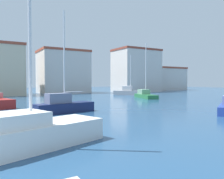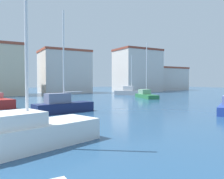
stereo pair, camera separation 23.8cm
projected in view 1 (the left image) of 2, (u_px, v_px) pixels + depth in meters
The scene contains 8 objects.
water at pixel (110, 103), 27.81m from camera, with size 160.00×160.00×0.00m, color navy.
sailboat_grey_near_pier at pixel (130, 92), 43.96m from camera, with size 5.63×6.40×7.78m.
sailboat_navy_far_left at pixel (63, 105), 18.77m from camera, with size 5.25×2.35×8.51m.
sailboat_green_distant_north at pixel (145, 95), 35.92m from camera, with size 3.33×6.09×8.72m.
sailboat_white_mid_harbor at pixel (29, 133), 8.66m from camera, with size 6.26×3.71×7.99m.
waterfront_apartments at pixel (63, 72), 51.77m from camera, with size 10.69×8.70×9.79m.
yacht_club at pixel (136, 71), 58.40m from camera, with size 11.13×7.96×10.99m.
harbor_office at pixel (161, 79), 70.66m from camera, with size 13.25×9.74×7.08m.
Camera 1 is at (1.09, -4.00, 2.59)m, focal length 36.01 mm.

